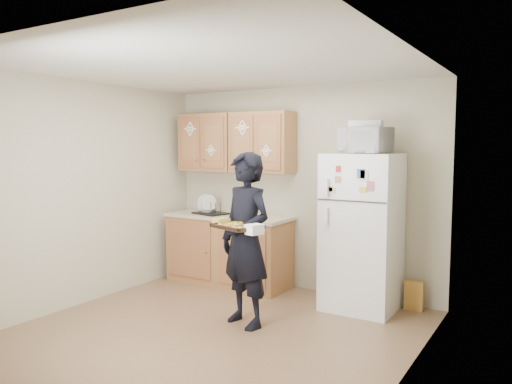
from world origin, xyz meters
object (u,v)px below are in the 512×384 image
microwave (365,141)px  person (246,240)px  refrigerator (362,232)px  baking_tray (237,227)px  dish_rack (211,208)px

microwave → person: bearing=-117.9°
refrigerator → baking_tray: bearing=-117.3°
dish_rack → person: bearing=-41.3°
refrigerator → dish_rack: refrigerator is taller
refrigerator → person: size_ratio=0.99×
baking_tray → dish_rack: size_ratio=1.03×
refrigerator → dish_rack: bearing=-179.8°
baking_tray → refrigerator: bearing=80.3°
refrigerator → dish_rack: 2.04m
person → baking_tray: bearing=-54.8°
person → dish_rack: bearing=156.3°
refrigerator → microwave: bearing=-57.2°
person → baking_tray: person is taller
refrigerator → person: person is taller
microwave → dish_rack: 2.24m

